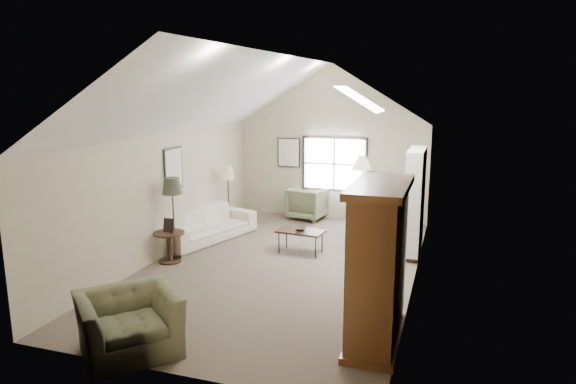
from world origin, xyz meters
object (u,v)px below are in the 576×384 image
(armchair_near, at_px, (129,323))
(armchair_far, at_px, (308,203))
(sofa, at_px, (207,224))
(coffee_table, at_px, (301,242))
(armoire, at_px, (378,265))
(side_chair, at_px, (402,203))
(side_table, at_px, (170,247))

(armchair_near, xyz_separation_m, armchair_far, (0.30, 7.40, 0.02))
(sofa, distance_m, coffee_table, 2.33)
(armoire, xyz_separation_m, armchair_near, (-3.02, -1.30, -0.70))
(coffee_table, xyz_separation_m, side_chair, (1.78, 2.78, 0.35))
(armchair_far, bearing_deg, side_table, 77.18)
(coffee_table, distance_m, side_chair, 3.32)
(sofa, bearing_deg, coffee_table, -78.41)
(coffee_table, bearing_deg, armchair_near, -101.59)
(sofa, distance_m, side_table, 1.60)
(armoire, relative_size, armchair_near, 1.78)
(armoire, height_order, coffee_table, armoire)
(side_table, height_order, side_chair, side_chair)
(side_table, bearing_deg, sofa, 90.00)
(armoire, height_order, side_chair, armoire)
(sofa, height_order, armchair_near, armchair_near)
(armoire, bearing_deg, sofa, 140.82)
(sofa, distance_m, side_chair, 4.81)
(armoire, height_order, armchair_near, armoire)
(armchair_far, height_order, coffee_table, armchair_far)
(armchair_far, distance_m, coffee_table, 2.86)
(side_table, bearing_deg, armchair_far, 68.03)
(sofa, relative_size, armchair_near, 1.97)
(armchair_near, xyz_separation_m, coffee_table, (0.95, 4.61, -0.16))
(sofa, xyz_separation_m, armchair_far, (1.67, 2.53, 0.06))
(side_chair, bearing_deg, coffee_table, -99.23)
(side_table, xyz_separation_m, side_chair, (4.09, 4.12, 0.29))
(armoire, distance_m, sofa, 5.70)
(armoire, distance_m, side_table, 4.87)
(armoire, bearing_deg, side_table, 155.78)
(armchair_far, relative_size, side_table, 1.51)
(armoire, xyz_separation_m, armchair_far, (-2.71, 6.10, -0.68))
(side_table, relative_size, side_chair, 0.51)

